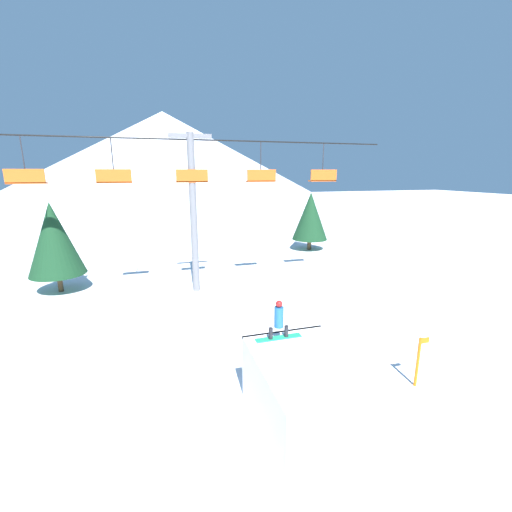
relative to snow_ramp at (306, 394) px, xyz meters
The scene contains 8 objects.
ground_plane 1.21m from the snow_ramp, 104.77° to the right, with size 220.00×220.00×0.00m, color white.
mountain_ridge 80.76m from the snow_ramp, 90.10° to the left, with size 80.13×80.13×20.91m.
snow_ramp is the anchor object (origin of this frame).
snowboarder 2.22m from the snow_ramp, 102.39° to the left, with size 1.47×0.28×1.25m.
chairlift 13.62m from the snow_ramp, 96.76° to the left, with size 24.46×0.44×9.32m.
pine_tree_near 17.85m from the snow_ramp, 122.58° to the left, with size 3.18×3.18×5.49m.
pine_tree_far 23.65m from the snow_ramp, 64.35° to the left, with size 3.28×3.28×5.37m.
trail_marker 4.52m from the snow_ramp, ahead, with size 0.41×0.10×1.80m.
Camera 1 is at (-3.64, -7.10, 7.15)m, focal length 24.00 mm.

